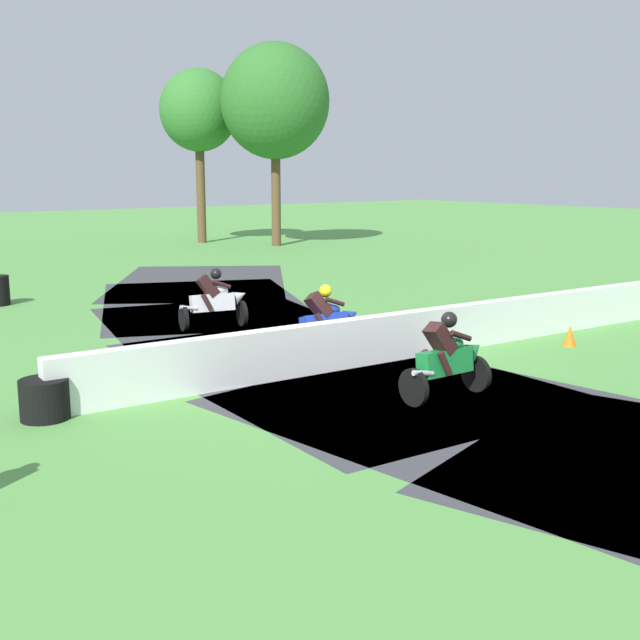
% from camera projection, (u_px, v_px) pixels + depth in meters
% --- Properties ---
extents(ground_plane, '(120.00, 120.00, 0.00)m').
position_uv_depth(ground_plane, '(326.00, 371.00, 14.49)').
color(ground_plane, '#569947').
extents(track_asphalt, '(11.28, 33.88, 0.01)m').
position_uv_depth(track_asphalt, '(388.00, 360.00, 15.29)').
color(track_asphalt, '#3D3D42').
rests_on(track_asphalt, ground).
extents(safety_barrier, '(21.12, 1.24, 0.90)m').
position_uv_depth(safety_barrier, '(533.00, 316.00, 17.43)').
color(safety_barrier, white).
rests_on(safety_barrier, ground).
extents(motorcycle_lead_white, '(1.71, 0.98, 1.43)m').
position_uv_depth(motorcycle_lead_white, '(215.00, 300.00, 18.31)').
color(motorcycle_lead_white, black).
rests_on(motorcycle_lead_white, ground).
extents(motorcycle_chase_blue, '(1.70, 0.87, 1.43)m').
position_uv_depth(motorcycle_chase_blue, '(328.00, 320.00, 15.89)').
color(motorcycle_chase_blue, black).
rests_on(motorcycle_chase_blue, ground).
extents(motorcycle_trailing_green, '(1.68, 0.66, 1.42)m').
position_uv_depth(motorcycle_trailing_green, '(448.00, 357.00, 12.68)').
color(motorcycle_trailing_green, black).
rests_on(motorcycle_trailing_green, ground).
extents(tire_stack_mid_a, '(0.72, 0.72, 0.60)m').
position_uv_depth(tire_stack_mid_a, '(44.00, 399.00, 11.63)').
color(tire_stack_mid_a, black).
rests_on(tire_stack_mid_a, ground).
extents(traffic_cone, '(0.28, 0.28, 0.44)m').
position_uv_depth(traffic_cone, '(570.00, 336.00, 16.48)').
color(traffic_cone, orange).
rests_on(traffic_cone, ground).
extents(tree_far_right, '(5.09, 5.09, 9.42)m').
position_uv_depth(tree_far_right, '(275.00, 102.00, 37.03)').
color(tree_far_right, brown).
rests_on(tree_far_right, ground).
extents(tree_distant, '(3.80, 3.80, 8.46)m').
position_uv_depth(tree_distant, '(199.00, 111.00, 38.72)').
color(tree_distant, brown).
rests_on(tree_distant, ground).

